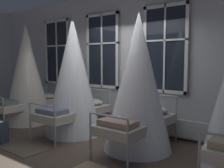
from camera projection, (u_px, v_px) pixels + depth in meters
The scene contains 7 objects.
ground at pixel (94, 144), 4.93m from camera, with size 20.54×20.54×0.00m, color #4C3D33.
back_wall_with_windows at pixel (133, 60), 5.90m from camera, with size 10.43×0.10×3.32m, color silver.
window_bank at pixel (130, 82), 5.85m from camera, with size 6.18×0.10×2.76m.
cot_first at pixel (27, 76), 6.58m from camera, with size 1.27×1.82×2.59m.
cot_second at pixel (73, 78), 5.55m from camera, with size 1.27×1.83×2.61m.
cot_third at pixel (138, 84), 4.56m from camera, with size 1.27×1.82×2.54m.
rug_second at pixel (25, 149), 4.66m from camera, with size 0.80×0.56×0.01m, color brown.
Camera 1 is at (3.16, -3.61, 1.66)m, focal length 39.92 mm.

